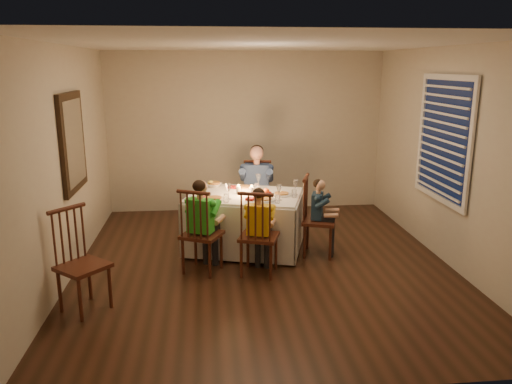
{
  "coord_description": "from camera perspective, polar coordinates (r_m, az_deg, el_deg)",
  "views": [
    {
      "loc": [
        -0.69,
        -5.67,
        2.37
      ],
      "look_at": [
        -0.08,
        0.15,
        0.88
      ],
      "focal_mm": 35.0,
      "sensor_mm": 36.0,
      "label": 1
    }
  ],
  "objects": [
    {
      "name": "child_green",
      "position": [
        6.03,
        -6.08,
        -8.96
      ],
      "size": [
        0.49,
        0.48,
        1.12
      ],
      "primitive_type": null,
      "rotation": [
        0.0,
        0.0,
        2.69
      ],
      "color": "green",
      "rests_on": "ground"
    },
    {
      "name": "chair_near_left",
      "position": [
        6.03,
        -6.08,
        -8.96
      ],
      "size": [
        0.56,
        0.55,
        1.03
      ],
      "primitive_type": null,
      "rotation": [
        0.0,
        0.0,
        2.69
      ],
      "color": "#3E1D11",
      "rests_on": "ground"
    },
    {
      "name": "candle_left",
      "position": [
        6.45,
        -2.02,
        0.21
      ],
      "size": [
        0.06,
        0.06,
        0.1
      ],
      "primitive_type": "cylinder",
      "color": "silver",
      "rests_on": "dining_table"
    },
    {
      "name": "wall_right",
      "position": [
        6.48,
        21.15,
        3.79
      ],
      "size": [
        0.02,
        5.0,
        2.6
      ],
      "primitive_type": "cube",
      "color": "beige",
      "rests_on": "ground"
    },
    {
      "name": "chair_near_right",
      "position": [
        5.94,
        0.33,
        -9.27
      ],
      "size": [
        0.53,
        0.52,
        1.03
      ],
      "primitive_type": null,
      "rotation": [
        0.0,
        0.0,
        2.82
      ],
      "color": "#3E1D11",
      "rests_on": "ground"
    },
    {
      "name": "squash",
      "position": [
        6.84,
        -5.21,
        0.94
      ],
      "size": [
        0.09,
        0.09,
        0.09
      ],
      "primitive_type": "sphere",
      "color": "yellow",
      "rests_on": "dining_table"
    },
    {
      "name": "chair_adult",
      "position": [
        7.38,
        0.07,
        -4.46
      ],
      "size": [
        0.49,
        0.47,
        1.03
      ],
      "primitive_type": null,
      "rotation": [
        0.0,
        0.0,
        -0.17
      ],
      "color": "#3E1D11",
      "rests_on": "ground"
    },
    {
      "name": "setting_yellow",
      "position": [
        6.13,
        1.0,
        -0.91
      ],
      "size": [
        0.32,
        0.32,
        0.02
      ],
      "primitive_type": "cylinder",
      "rotation": [
        0.0,
        0.0,
        -0.28
      ],
      "color": "silver",
      "rests_on": "dining_table"
    },
    {
      "name": "window_blinds",
      "position": [
        6.51,
        20.57,
        5.69
      ],
      "size": [
        0.07,
        1.34,
        1.54
      ],
      "color": "black",
      "rests_on": "wall_right"
    },
    {
      "name": "wall_mirror",
      "position": [
        6.23,
        -20.22,
        5.36
      ],
      "size": [
        0.06,
        0.95,
        1.15
      ],
      "color": "black",
      "rests_on": "wall_left"
    },
    {
      "name": "chair_extra",
      "position": [
        5.4,
        -18.76,
        -12.6
      ],
      "size": [
        0.59,
        0.59,
        1.04
      ],
      "primitive_type": null,
      "rotation": [
        0.0,
        0.0,
        0.85
      ],
      "color": "#3E1D11",
      "rests_on": "ground"
    },
    {
      "name": "adult",
      "position": [
        7.38,
        0.07,
        -4.46
      ],
      "size": [
        0.54,
        0.5,
        1.27
      ],
      "primitive_type": null,
      "rotation": [
        0.0,
        0.0,
        -0.17
      ],
      "color": "navy",
      "rests_on": "ground"
    },
    {
      "name": "setting_green",
      "position": [
        6.2,
        -4.77,
        -0.8
      ],
      "size": [
        0.32,
        0.32,
        0.02
      ],
      "primitive_type": "cylinder",
      "rotation": [
        0.0,
        0.0,
        -0.28
      ],
      "color": "silver",
      "rests_on": "dining_table"
    },
    {
      "name": "setting_teal",
      "position": [
        6.39,
        2.94,
        -0.29
      ],
      "size": [
        0.32,
        0.32,
        0.02
      ],
      "primitive_type": "cylinder",
      "rotation": [
        0.0,
        0.0,
        -0.28
      ],
      "color": "silver",
      "rests_on": "dining_table"
    },
    {
      "name": "serving_bowl",
      "position": [
        6.85,
        -4.82,
        0.79
      ],
      "size": [
        0.28,
        0.28,
        0.05
      ],
      "primitive_type": "imported",
      "rotation": [
        0.0,
        0.0,
        -0.51
      ],
      "color": "silver",
      "rests_on": "dining_table"
    },
    {
      "name": "dining_table",
      "position": [
        6.5,
        -1.29,
        -2.1
      ],
      "size": [
        1.68,
        1.41,
        0.72
      ],
      "rotation": [
        0.0,
        0.0,
        -0.28
      ],
      "color": "silver",
      "rests_on": "ground"
    },
    {
      "name": "child_yellow",
      "position": [
        5.94,
        0.33,
        -9.27
      ],
      "size": [
        0.42,
        0.4,
        1.04
      ],
      "primitive_type": null,
      "rotation": [
        0.0,
        0.0,
        2.82
      ],
      "color": "gold",
      "rests_on": "ground"
    },
    {
      "name": "child_teal",
      "position": [
        6.55,
        7.1,
        -7.08
      ],
      "size": [
        0.37,
        0.39,
        1.0
      ],
      "primitive_type": null,
      "rotation": [
        0.0,
        0.0,
        1.25
      ],
      "color": "#1B3045",
      "rests_on": "ground"
    },
    {
      "name": "candle_right",
      "position": [
        6.42,
        -0.49,
        0.15
      ],
      "size": [
        0.06,
        0.06,
        0.1
      ],
      "primitive_type": "cylinder",
      "color": "silver",
      "rests_on": "dining_table"
    },
    {
      "name": "setting_adult",
      "position": [
        6.73,
        -1.23,
        0.46
      ],
      "size": [
        0.32,
        0.32,
        0.02
      ],
      "primitive_type": "cylinder",
      "rotation": [
        0.0,
        0.0,
        -0.28
      ],
      "color": "silver",
      "rests_on": "dining_table"
    },
    {
      "name": "wall_back",
      "position": [
        8.27,
        -1.16,
        6.83
      ],
      "size": [
        4.5,
        0.02,
        2.6
      ],
      "primitive_type": "cube",
      "color": "beige",
      "rests_on": "ground"
    },
    {
      "name": "ceiling",
      "position": [
        5.72,
        0.98,
        16.57
      ],
      "size": [
        5.0,
        5.0,
        0.0
      ],
      "primitive_type": "plane",
      "color": "white",
      "rests_on": "wall_back"
    },
    {
      "name": "chair_end",
      "position": [
        6.55,
        7.1,
        -7.08
      ],
      "size": [
        0.51,
        0.53,
        1.03
      ],
      "primitive_type": null,
      "rotation": [
        0.0,
        0.0,
        1.25
      ],
      "color": "#3E1D11",
      "rests_on": "ground"
    },
    {
      "name": "orange_fruit",
      "position": [
        6.44,
        1.2,
        0.1
      ],
      "size": [
        0.08,
        0.08,
        0.08
      ],
      "primitive_type": "sphere",
      "color": "#FF5E15",
      "rests_on": "dining_table"
    },
    {
      "name": "ground",
      "position": [
        6.19,
        0.88,
        -8.26
      ],
      "size": [
        5.0,
        5.0,
        0.0
      ],
      "primitive_type": "plane",
      "color": "black",
      "rests_on": "ground"
    },
    {
      "name": "wall_left",
      "position": [
        5.98,
        -21.04,
        3.0
      ],
      "size": [
        0.02,
        5.0,
        2.6
      ],
      "primitive_type": "cube",
      "color": "beige",
      "rests_on": "ground"
    }
  ]
}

